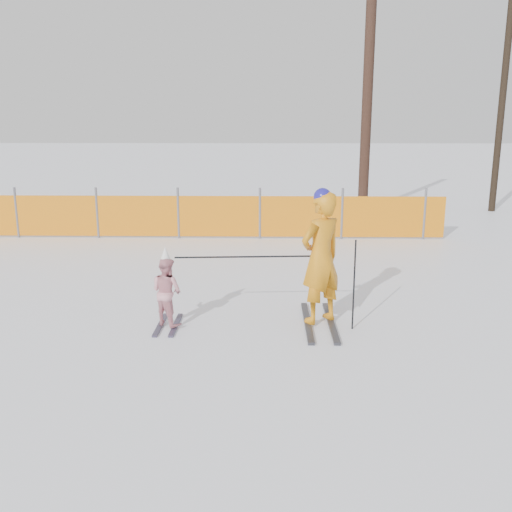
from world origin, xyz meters
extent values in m
plane|color=white|center=(0.00, 0.00, 0.00)|extent=(120.00, 120.00, 0.00)
cube|color=black|center=(0.74, 0.49, 0.02)|extent=(0.09, 1.65, 0.04)
cube|color=black|center=(1.08, 0.49, 0.02)|extent=(0.09, 1.65, 0.04)
imported|color=orange|center=(0.91, 0.49, 0.98)|extent=(0.82, 0.77, 1.88)
sphere|color=navy|center=(0.91, 0.49, 1.84)|extent=(0.25, 0.25, 0.25)
cube|color=black|center=(-1.37, 0.34, 0.01)|extent=(0.09, 0.90, 0.03)
cube|color=black|center=(-1.15, 0.34, 0.01)|extent=(0.09, 0.90, 0.03)
imported|color=pink|center=(-1.26, 0.34, 0.52)|extent=(0.60, 0.58, 0.98)
cone|color=white|center=(-1.26, 0.34, 1.04)|extent=(0.19, 0.19, 0.24)
cylinder|color=black|center=(1.36, 0.29, 0.64)|extent=(0.02, 0.02, 1.28)
cylinder|color=black|center=(-0.17, 0.42, 1.01)|extent=(1.92, 0.15, 0.02)
cylinder|color=#595960|center=(-6.03, 6.44, 0.62)|extent=(0.06, 0.06, 1.25)
cylinder|color=#595960|center=(-4.03, 6.44, 0.62)|extent=(0.06, 0.06, 1.25)
cylinder|color=#595960|center=(-2.03, 6.44, 0.62)|extent=(0.06, 0.06, 1.25)
cylinder|color=#595960|center=(-0.03, 6.44, 0.62)|extent=(0.06, 0.06, 1.25)
cylinder|color=#595960|center=(1.97, 6.44, 0.62)|extent=(0.06, 0.06, 1.25)
cylinder|color=#595960|center=(3.97, 6.44, 0.62)|extent=(0.06, 0.06, 1.25)
cube|color=orange|center=(-3.78, 6.44, 0.55)|extent=(16.49, 0.03, 1.00)
cylinder|color=#321E16|center=(3.12, 10.40, 3.09)|extent=(0.31, 0.31, 6.18)
cylinder|color=black|center=(7.31, 10.86, 3.16)|extent=(0.21, 0.21, 6.32)
camera|label=1|loc=(0.17, -7.31, 2.90)|focal=40.00mm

